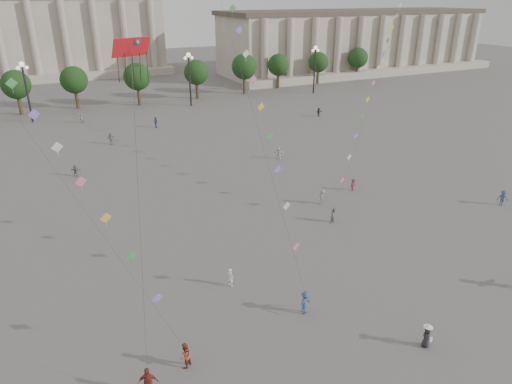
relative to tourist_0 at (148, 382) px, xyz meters
name	(u,v)px	position (x,y,z in m)	size (l,w,h in m)	color
ground	(316,335)	(11.34, -0.01, -0.96)	(360.00, 360.00, 0.00)	#53504E
hall_east	(356,41)	(86.34, 93.88, 7.46)	(84.00, 26.22, 17.20)	#9E9685
hall_central	(72,21)	(11.34, 129.21, 13.27)	(48.30, 34.30, 35.50)	#9E9685
tree_row	(107,79)	(11.34, 77.99, 4.43)	(137.12, 5.12, 8.00)	#38261C
lamp_post_mid_west	(25,81)	(-3.66, 69.99, 6.39)	(2.00, 0.90, 10.65)	#262628
lamp_post_mid_east	(189,70)	(26.34, 69.99, 6.39)	(2.00, 0.90, 10.65)	#262628
lamp_post_far_east	(315,61)	(56.34, 69.99, 6.39)	(2.00, 0.90, 10.65)	#262628
person_crowd_0	(156,122)	(15.39, 56.56, -0.04)	(1.08, 0.45, 1.84)	#394281
person_crowd_4	(82,118)	(4.27, 65.59, -0.12)	(1.55, 0.49, 1.67)	#B6B5B2
person_crowd_6	(322,197)	(23.50, 17.42, -0.10)	(1.11, 0.64, 1.72)	slate
person_crowd_7	(279,153)	(26.56, 32.81, -0.15)	(1.50, 0.48, 1.62)	silver
person_crowd_8	(353,185)	(28.91, 19.00, -0.21)	(0.96, 0.55, 1.49)	maroon
person_crowd_9	(319,112)	(45.13, 50.81, -0.16)	(1.48, 0.47, 1.60)	#232328
person_crowd_12	(75,171)	(0.24, 38.33, -0.22)	(1.37, 0.44, 1.48)	slate
person_crowd_13	(230,277)	(8.43, 7.79, -0.18)	(0.57, 0.37, 1.56)	white
person_crowd_14	(503,198)	(40.96, 8.48, -0.09)	(1.13, 0.65, 1.75)	navy
person_crowd_16	(111,139)	(6.68, 50.14, -0.05)	(1.07, 0.44, 1.82)	slate
tourist_0	(148,382)	(0.00, 0.00, 0.00)	(1.13, 0.47, 1.92)	maroon
kite_flyer_0	(185,356)	(2.53, 1.14, -0.09)	(0.85, 0.66, 1.75)	brown
kite_flyer_1	(306,303)	(11.91, 2.26, -0.03)	(1.20, 0.69, 1.86)	#31496F
kite_flyer_2	(334,215)	(22.14, 13.28, -0.19)	(0.75, 0.58, 1.54)	slate
hat_person	(427,336)	(17.19, -4.09, -0.15)	(0.87, 0.79, 1.69)	black
dragon_kite	(132,63)	(2.18, 5.92, 16.76)	(2.25, 3.60, 18.12)	red
kite_train_east	(402,5)	(44.70, 31.59, 18.97)	(42.40, 34.07, 65.05)	#3F3F3F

